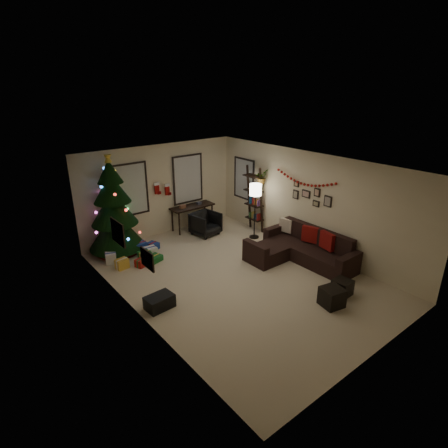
{
  "coord_description": "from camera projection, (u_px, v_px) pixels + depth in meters",
  "views": [
    {
      "loc": [
        -5.03,
        -5.85,
        4.38
      ],
      "look_at": [
        0.1,
        0.6,
        1.15
      ],
      "focal_mm": 29.47,
      "sensor_mm": 36.0,
      "label": 1
    }
  ],
  "objects": [
    {
      "name": "stocking_right",
      "position": [
        167.0,
        189.0,
        10.86
      ],
      "size": [
        0.2,
        0.05,
        0.36
      ],
      "color": "#990F0C",
      "rests_on": "wall_back"
    },
    {
      "name": "window_back_left",
      "position": [
        130.0,
        190.0,
        10.19
      ],
      "size": [
        1.05,
        0.06,
        1.5
      ],
      "color": "#728CB2",
      "rests_on": "wall_back"
    },
    {
      "name": "pillow_cream",
      "position": [
        286.0,
        225.0,
        10.18
      ],
      "size": [
        0.19,
        0.39,
        0.38
      ],
      "primitive_type": "cube",
      "rotation": [
        0.0,
        0.0,
        0.21
      ],
      "color": "beige",
      "rests_on": "sofa"
    },
    {
      "name": "bookshelf",
      "position": [
        254.0,
        200.0,
        11.12
      ],
      "size": [
        0.3,
        0.6,
        2.05
      ],
      "color": "black",
      "rests_on": "floor"
    },
    {
      "name": "pillow_red_b",
      "position": [
        310.0,
        234.0,
        9.57
      ],
      "size": [
        0.24,
        0.43,
        0.42
      ],
      "primitive_type": "cube",
      "rotation": [
        0.0,
        0.0,
        0.33
      ],
      "color": "maroon",
      "rests_on": "sofa"
    },
    {
      "name": "ceiling",
      "position": [
        238.0,
        165.0,
        7.79
      ],
      "size": [
        7.0,
        7.0,
        0.0
      ],
      "primitive_type": "plane",
      "rotation": [
        3.14,
        0.0,
        0.0
      ],
      "color": "white",
      "rests_on": "floor"
    },
    {
      "name": "desk_chair",
      "position": [
        206.0,
        224.0,
        11.08
      ],
      "size": [
        0.77,
        0.74,
        0.7
      ],
      "primitive_type": "imported",
      "rotation": [
        0.0,
        0.0,
        0.16
      ],
      "color": "black",
      "rests_on": "floor"
    },
    {
      "name": "potted_plant",
      "position": [
        261.0,
        175.0,
        10.62
      ],
      "size": [
        0.61,
        0.58,
        0.53
      ],
      "primitive_type": "imported",
      "rotation": [
        0.0,
        0.0,
        0.45
      ],
      "color": "#4C4C4C",
      "rests_on": "bookshelf"
    },
    {
      "name": "floor",
      "position": [
        236.0,
        277.0,
        8.78
      ],
      "size": [
        7.0,
        7.0,
        0.0
      ],
      "primitive_type": "plane",
      "color": "beige",
      "rests_on": "ground"
    },
    {
      "name": "art_map",
      "position": [
        118.0,
        233.0,
        7.34
      ],
      "size": [
        0.04,
        0.6,
        0.5
      ],
      "color": "black",
      "rests_on": "wall_left"
    },
    {
      "name": "wall_right",
      "position": [
        309.0,
        203.0,
        9.73
      ],
      "size": [
        0.0,
        7.0,
        7.0
      ],
      "primitive_type": "plane",
      "rotation": [
        1.57,
        0.0,
        -1.57
      ],
      "color": "beige",
      "rests_on": "floor"
    },
    {
      "name": "desk",
      "position": [
        192.0,
        208.0,
        11.42
      ],
      "size": [
        1.4,
        0.5,
        0.75
      ],
      "color": "black",
      "rests_on": "floor"
    },
    {
      "name": "garland",
      "position": [
        305.0,
        180.0,
        9.6
      ],
      "size": [
        0.08,
        1.9,
        0.3
      ],
      "primitive_type": null,
      "color": "#A5140C",
      "rests_on": "wall_right"
    },
    {
      "name": "ottoman_far",
      "position": [
        342.0,
        287.0,
        8.0
      ],
      "size": [
        0.39,
        0.39,
        0.35
      ],
      "primitive_type": "cube",
      "rotation": [
        0.0,
        0.0,
        0.05
      ],
      "color": "black",
      "rests_on": "floor"
    },
    {
      "name": "ottoman_near",
      "position": [
        332.0,
        297.0,
        7.59
      ],
      "size": [
        0.5,
        0.5,
        0.4
      ],
      "primitive_type": "cube",
      "rotation": [
        0.0,
        0.0,
        -0.22
      ],
      "color": "black",
      "rests_on": "floor"
    },
    {
      "name": "floor_lamp",
      "position": [
        255.0,
        193.0,
        10.49
      ],
      "size": [
        0.35,
        0.35,
        1.64
      ],
      "rotation": [
        0.0,
        0.0,
        0.27
      ],
      "color": "black",
      "rests_on": "floor"
    },
    {
      "name": "presents",
      "position": [
        137.0,
        255.0,
        9.63
      ],
      "size": [
        1.5,
        1.1,
        0.3
      ],
      "rotation": [
        0.0,
        0.0,
        -0.24
      ],
      "color": "silver",
      "rests_on": "floor"
    },
    {
      "name": "sofa",
      "position": [
        300.0,
        250.0,
        9.51
      ],
      "size": [
        1.75,
        2.55,
        0.84
      ],
      "color": "black",
      "rests_on": "floor"
    },
    {
      "name": "pillow_red_a",
      "position": [
        327.0,
        241.0,
        9.18
      ],
      "size": [
        0.2,
        0.45,
        0.43
      ],
      "primitive_type": "cube",
      "rotation": [
        0.0,
        0.0,
        -0.21
      ],
      "color": "maroon",
      "rests_on": "sofa"
    },
    {
      "name": "art_abstract",
      "position": [
        147.0,
        259.0,
        6.48
      ],
      "size": [
        0.04,
        0.45,
        0.35
      ],
      "color": "black",
      "rests_on": "wall_left"
    },
    {
      "name": "christmas_tree",
      "position": [
        114.0,
        212.0,
        9.69
      ],
      "size": [
        1.48,
        1.48,
        2.76
      ],
      "rotation": [
        0.0,
        0.0,
        -0.3
      ],
      "color": "black",
      "rests_on": "floor"
    },
    {
      "name": "wall_back",
      "position": [
        160.0,
        190.0,
        10.83
      ],
      "size": [
        5.0,
        0.0,
        5.0
      ],
      "primitive_type": "plane",
      "rotation": [
        1.57,
        0.0,
        0.0
      ],
      "color": "beige",
      "rests_on": "floor"
    },
    {
      "name": "wall_left",
      "position": [
        135.0,
        255.0,
        6.83
      ],
      "size": [
        0.0,
        7.0,
        7.0
      ],
      "primitive_type": "plane",
      "rotation": [
        1.57,
        0.0,
        1.57
      ],
      "color": "beige",
      "rests_on": "floor"
    },
    {
      "name": "storage_bin",
      "position": [
        160.0,
        302.0,
        7.53
      ],
      "size": [
        0.59,
        0.42,
        0.28
      ],
      "primitive_type": "cube",
      "rotation": [
        0.0,
        0.0,
        0.07
      ],
      "color": "black",
      "rests_on": "floor"
    },
    {
      "name": "stocking_left",
      "position": [
        157.0,
        188.0,
        10.65
      ],
      "size": [
        0.2,
        0.05,
        0.36
      ],
      "color": "#990F0C",
      "rests_on": "wall_back"
    },
    {
      "name": "window_back_right",
      "position": [
        188.0,
        179.0,
        11.29
      ],
      "size": [
        1.05,
        0.06,
        1.5
      ],
      "color": "#728CB2",
      "rests_on": "wall_back"
    },
    {
      "name": "wall_front",
      "position": [
        382.0,
        288.0,
        5.73
      ],
      "size": [
        5.0,
        0.0,
        5.0
      ],
      "primitive_type": "plane",
      "rotation": [
        -1.57,
        0.0,
        0.0
      ],
      "color": "beige",
      "rests_on": "floor"
    },
    {
      "name": "gallery",
      "position": [
        311.0,
        196.0,
        9.59
      ],
      "size": [
        0.03,
        1.25,
        0.54
      ],
      "color": "black",
      "rests_on": "wall_right"
    },
    {
      "name": "window_right_wall",
      "position": [
        244.0,
        179.0,
        11.52
      ],
      "size": [
        0.06,
        0.9,
        1.3
      ],
      "color": "#728CB2",
      "rests_on": "wall_right"
    }
  ]
}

